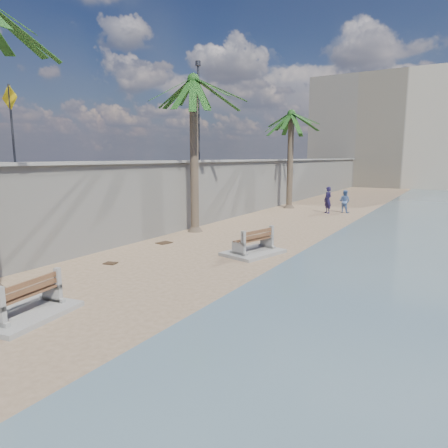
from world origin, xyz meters
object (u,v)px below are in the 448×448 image
at_px(bench_far, 253,244).
at_px(palm_back, 291,115).
at_px(palm_mid, 193,82).
at_px(person_a, 328,198).
at_px(bench_near, 26,301).
at_px(person_b, 345,200).

bearing_deg(bench_far, palm_back, 106.61).
relative_size(palm_mid, palm_back, 1.08).
relative_size(palm_mid, person_a, 4.06).
bearing_deg(bench_near, person_b, 85.51).
xyz_separation_m(bench_far, palm_mid, (-4.77, 2.80, 6.95)).
relative_size(bench_near, palm_mid, 0.29).
relative_size(bench_near, person_a, 1.17).
distance_m(bench_far, palm_mid, 8.88).
xyz_separation_m(bench_far, person_b, (-0.04, 13.86, 0.44)).
height_order(bench_near, person_b, person_b).
bearing_deg(person_a, person_b, 82.70).
height_order(bench_far, palm_back, palm_back).
xyz_separation_m(palm_mid, person_a, (3.81, 10.20, -6.34)).
relative_size(palm_back, person_a, 3.77).
xyz_separation_m(palm_back, person_b, (4.23, -0.48, -5.90)).
bearing_deg(palm_back, person_b, -6.46).
bearing_deg(bench_far, person_b, 90.18).
distance_m(bench_near, bench_far, 8.58).
height_order(bench_near, palm_mid, palm_mid).
bearing_deg(person_b, person_a, 55.18).
distance_m(bench_near, person_b, 22.32).
bearing_deg(bench_far, person_a, 94.21).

